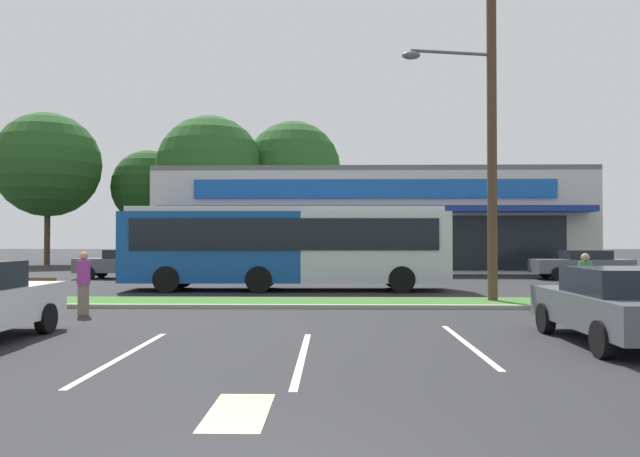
% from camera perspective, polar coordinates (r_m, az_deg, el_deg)
% --- Properties ---
extents(grass_median, '(56.00, 2.20, 0.12)m').
position_cam_1_polar(grass_median, '(18.87, -0.54, -6.91)').
color(grass_median, '#386B28').
rests_on(grass_median, ground_plane).
extents(curb_lip, '(56.00, 0.24, 0.12)m').
position_cam_1_polar(curb_lip, '(17.65, -0.66, -7.32)').
color(curb_lip, '#99968C').
rests_on(curb_lip, ground_plane).
extents(parking_stripe_0, '(0.12, 4.80, 0.01)m').
position_cam_1_polar(parking_stripe_0, '(11.18, -17.83, -11.25)').
color(parking_stripe_0, silver).
rests_on(parking_stripe_0, ground_plane).
extents(parking_stripe_1, '(0.12, 4.80, 0.01)m').
position_cam_1_polar(parking_stripe_1, '(10.58, -1.68, -11.88)').
color(parking_stripe_1, silver).
rests_on(parking_stripe_1, ground_plane).
extents(parking_stripe_2, '(0.12, 4.80, 0.01)m').
position_cam_1_polar(parking_stripe_2, '(12.11, 13.63, -10.46)').
color(parking_stripe_2, silver).
rests_on(parking_stripe_2, ground_plane).
extents(lot_arrow, '(0.70, 1.60, 0.01)m').
position_cam_1_polar(lot_arrow, '(7.42, -7.64, -16.61)').
color(lot_arrow, beige).
rests_on(lot_arrow, ground_plane).
extents(storefront_building, '(25.89, 15.36, 6.26)m').
position_cam_1_polar(storefront_building, '(41.85, 4.47, 0.55)').
color(storefront_building, beige).
rests_on(storefront_building, ground_plane).
extents(tree_far_left, '(8.15, 8.15, 11.93)m').
position_cam_1_polar(tree_far_left, '(52.54, -24.12, 5.46)').
color(tree_far_left, '#473323').
rests_on(tree_far_left, ground_plane).
extents(tree_left, '(6.21, 6.21, 9.47)m').
position_cam_1_polar(tree_left, '(53.27, -15.70, 3.71)').
color(tree_left, '#473323').
rests_on(tree_left, ground_plane).
extents(tree_mid_left, '(8.36, 8.36, 11.64)m').
position_cam_1_polar(tree_mid_left, '(48.55, -10.27, 5.46)').
color(tree_mid_left, '#473323').
rests_on(tree_mid_left, ground_plane).
extents(tree_mid, '(7.75, 7.75, 11.65)m').
position_cam_1_polar(tree_mid, '(50.10, -2.54, 5.59)').
color(tree_mid, '#473323').
rests_on(tree_mid, ground_plane).
extents(utility_pole, '(3.13, 2.38, 10.72)m').
position_cam_1_polar(utility_pole, '(19.81, 15.42, 9.83)').
color(utility_pole, '#4C3826').
rests_on(utility_pole, ground_plane).
extents(city_bus, '(12.62, 2.82, 3.25)m').
position_cam_1_polar(city_bus, '(23.92, -3.19, -1.57)').
color(city_bus, '#144793').
rests_on(city_bus, ground_plane).
extents(bus_stop_bench, '(1.60, 0.45, 0.95)m').
position_cam_1_polar(bus_stop_bench, '(18.72, -25.56, -5.49)').
color(bus_stop_bench, brown).
rests_on(bus_stop_bench, ground_plane).
extents(car_0, '(1.94, 4.42, 1.46)m').
position_cam_1_polar(car_0, '(12.89, 26.08, -6.46)').
color(car_0, '#515459').
rests_on(car_0, ground_plane).
extents(car_3, '(4.62, 1.89, 1.47)m').
position_cam_1_polar(car_3, '(32.61, -17.84, -3.13)').
color(car_3, '#515459').
rests_on(car_3, ground_plane).
extents(car_4, '(4.69, 1.90, 1.45)m').
position_cam_1_polar(car_4, '(33.03, 23.28, -3.09)').
color(car_4, '#515459').
rests_on(car_4, ground_plane).
extents(pedestrian_near_bench, '(0.34, 0.34, 1.67)m').
position_cam_1_polar(pedestrian_near_bench, '(17.29, -21.25, -4.79)').
color(pedestrian_near_bench, '#726651').
rests_on(pedestrian_near_bench, ground_plane).
extents(pedestrian_by_pole, '(0.33, 0.33, 1.63)m').
position_cam_1_polar(pedestrian_by_pole, '(17.41, 23.58, -4.81)').
color(pedestrian_by_pole, '#1E2338').
rests_on(pedestrian_by_pole, ground_plane).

